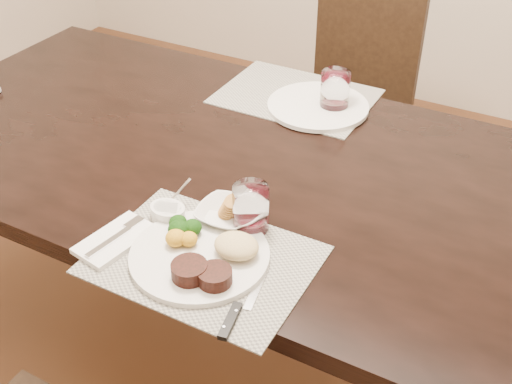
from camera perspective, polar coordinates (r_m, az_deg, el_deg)
The scene contains 13 objects.
ground_plane at distance 2.20m, azimuth -1.62°, elevation -13.37°, with size 4.50×4.50×0.00m, color #4F2E19.
dining_table at distance 1.75m, azimuth -1.99°, elevation 1.03°, with size 2.00×1.00×0.75m.
chair_far at distance 2.57m, azimuth 8.66°, elevation 8.48°, with size 0.42×0.42×0.90m.
placemat_near at distance 1.38m, azimuth -4.69°, elevation -6.00°, with size 0.46×0.34×0.00m, color gray.
placemat_far at distance 2.00m, azimuth 3.56°, elevation 8.48°, with size 0.46×0.34×0.00m, color gray.
dinner_plate at distance 1.36m, azimuth -4.63°, elevation -5.57°, with size 0.30×0.30×0.05m.
napkin_fork at distance 1.44m, azimuth -12.40°, elevation -4.14°, with size 0.12×0.19×0.02m.
steak_knife at distance 1.26m, azimuth -1.71°, elevation -10.65°, with size 0.04×0.22×0.01m.
cracker_bowl at distance 1.47m, azimuth -2.64°, elevation -1.91°, with size 0.14×0.14×0.06m.
sauce_ramekin at distance 1.48m, azimuth -7.83°, elevation -1.77°, with size 0.08×0.13×0.07m.
wine_glass_near at distance 1.42m, azimuth -0.47°, elevation -1.65°, with size 0.08×0.08×0.11m.
far_plate at distance 1.93m, azimuth 5.53°, elevation 7.62°, with size 0.30×0.30×0.01m, color silver.
wine_glass_far at distance 1.91m, azimuth 7.02°, elevation 8.75°, with size 0.09×0.09×0.12m.
Camera 1 is at (0.74, -1.24, 1.67)m, focal length 45.00 mm.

